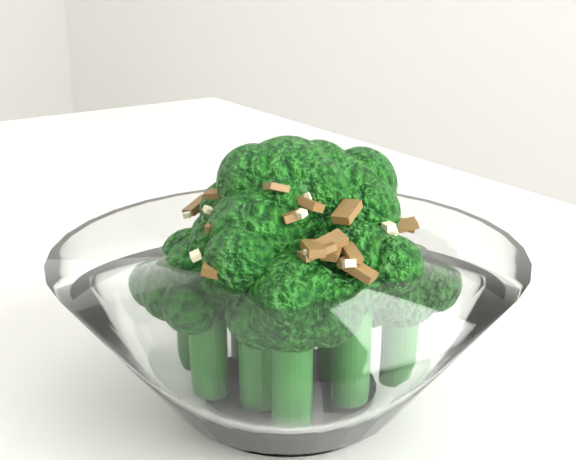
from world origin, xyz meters
The scene contains 2 objects.
table centered at (0.14, 0.06, 0.68)m, with size 1.42×1.20×0.75m.
broccoli_dish centered at (0.35, -0.06, 0.81)m, with size 0.24×0.24×0.15m.
Camera 1 is at (0.58, -0.41, 0.99)m, focal length 55.00 mm.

